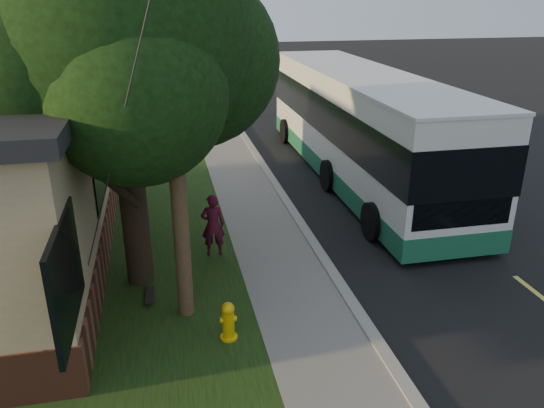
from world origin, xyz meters
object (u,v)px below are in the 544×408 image
(bare_tree_far, at_px, (163,53))
(traffic_signal, at_px, (208,31))
(utility_pole, at_px, (170,78))
(transit_bus, at_px, (360,123))
(leafy_tree, at_px, (118,37))
(skateboarder, at_px, (213,225))
(bare_tree_near, at_px, (158,78))
(skateboard_main, at_px, (150,295))
(fire_hydrant, at_px, (228,321))
(distant_car, at_px, (230,72))

(bare_tree_far, relative_size, traffic_signal, 0.73)
(utility_pole, height_order, transit_bus, utility_pole)
(bare_tree_far, bearing_deg, leafy_tree, -92.45)
(skateboarder, bearing_deg, leafy_tree, 25.67)
(bare_tree_near, bearing_deg, traffic_signal, 75.96)
(transit_bus, height_order, skateboard_main, transit_bus)
(bare_tree_near, bearing_deg, fire_hydrant, -87.14)
(distant_car, bearing_deg, traffic_signal, 96.67)
(bare_tree_far, xyz_separation_m, transit_bus, (5.95, -21.73, -0.11))
(transit_bus, relative_size, skateboarder, 8.54)
(fire_hydrant, relative_size, skateboarder, 0.48)
(fire_hydrant, distance_m, distant_car, 29.71)
(skateboarder, relative_size, skateboard_main, 2.16)
(utility_pole, height_order, skateboarder, utility_pole)
(skateboard_main, bearing_deg, skateboarder, 47.81)
(traffic_signal, distance_m, skateboard_main, 32.75)
(bare_tree_far, bearing_deg, distant_car, -7.23)
(traffic_signal, height_order, transit_bus, traffic_signal)
(bare_tree_far, xyz_separation_m, skateboarder, (0.50, -26.62, -1.16))
(transit_bus, distance_m, skateboard_main, 9.73)
(fire_hydrant, relative_size, distant_car, 0.19)
(bare_tree_near, bearing_deg, transit_bus, -56.46)
(bare_tree_far, bearing_deg, fire_hydrant, -89.24)
(skateboard_main, distance_m, distant_car, 28.27)
(traffic_signal, bearing_deg, distant_car, -77.55)
(skateboard_main, bearing_deg, utility_pole, -45.09)
(leafy_tree, xyz_separation_m, traffic_signal, (4.67, 31.35, -2.00))
(utility_pole, height_order, skateboard_main, utility_pole)
(utility_pole, bearing_deg, leafy_tree, 117.60)
(transit_bus, height_order, skateboarder, transit_bus)
(utility_pole, relative_size, traffic_signal, 1.65)
(fire_hydrant, xyz_separation_m, skateboard_main, (-1.41, 1.70, -0.31))
(traffic_signal, xyz_separation_m, transit_bus, (2.45, -25.73, -1.27))
(transit_bus, bearing_deg, leafy_tree, -141.72)
(bare_tree_far, xyz_separation_m, traffic_signal, (3.50, 4.00, 1.16))
(distant_car, bearing_deg, transit_bus, -91.88)
(utility_pole, bearing_deg, skateboard_main, 134.91)
(utility_pole, distance_m, distant_car, 29.11)
(bare_tree_far, relative_size, skateboard_main, 5.66)
(traffic_signal, bearing_deg, bare_tree_near, -104.04)
(utility_pole, height_order, bare_tree_far, utility_pole)
(leafy_tree, distance_m, traffic_signal, 31.76)
(skateboarder, distance_m, skateboard_main, 2.37)
(bare_tree_near, xyz_separation_m, skateboarder, (1.00, -14.62, -1.31))
(utility_pole, relative_size, skateboarder, 5.90)
(leafy_tree, bearing_deg, traffic_signal, 81.53)
(fire_hydrant, bearing_deg, skateboarder, 88.30)
(transit_bus, xyz_separation_m, distant_car, (-1.44, 21.16, -1.21))
(distant_car, bearing_deg, bare_tree_near, -119.45)
(traffic_signal, distance_m, skateboarder, 30.86)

